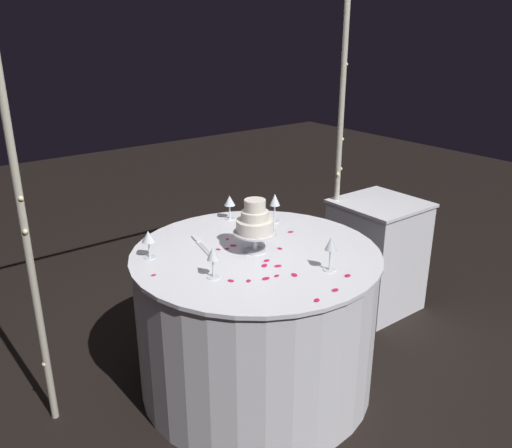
{
  "coord_description": "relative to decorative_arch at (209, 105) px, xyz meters",
  "views": [
    {
      "loc": [
        -1.51,
        -1.96,
        1.89
      ],
      "look_at": [
        0.0,
        0.0,
        0.95
      ],
      "focal_mm": 37.28,
      "sensor_mm": 36.0,
      "label": 1
    }
  ],
  "objects": [
    {
      "name": "ground_plane",
      "position": [
        -0.0,
        -0.4,
        -1.49
      ],
      "size": [
        12.0,
        12.0,
        0.0
      ],
      "primitive_type": "plane",
      "color": "black"
    },
    {
      "name": "rose_petal_18",
      "position": [
        -0.07,
        -0.56,
        -0.69
      ],
      "size": [
        0.05,
        0.05,
        0.0
      ],
      "primitive_type": "ellipsoid",
      "rotation": [
        0.0,
        0.0,
        0.62
      ],
      "color": "#C61951",
      "rests_on": "main_table"
    },
    {
      "name": "rose_petal_2",
      "position": [
        -0.02,
        -0.6,
        -0.69
      ],
      "size": [
        0.04,
        0.04,
        0.0
      ],
      "primitive_type": "ellipsoid",
      "rotation": [
        0.0,
        0.0,
        2.84
      ],
      "color": "#C61951",
      "rests_on": "main_table"
    },
    {
      "name": "rose_petal_17",
      "position": [
        0.32,
        -0.3,
        -0.69
      ],
      "size": [
        0.04,
        0.04,
        0.0
      ],
      "primitive_type": "ellipsoid",
      "rotation": [
        0.0,
        0.0,
        2.75
      ],
      "color": "#C61951",
      "rests_on": "main_table"
    },
    {
      "name": "rose_petal_12",
      "position": [
        0.02,
        -0.94,
        -0.69
      ],
      "size": [
        0.04,
        0.03,
        0.0
      ],
      "primitive_type": "ellipsoid",
      "rotation": [
        0.0,
        0.0,
        0.11
      ],
      "color": "#C61951",
      "rests_on": "main_table"
    },
    {
      "name": "rose_petal_13",
      "position": [
        -0.15,
        -0.67,
        -0.69
      ],
      "size": [
        0.04,
        0.03,
        0.0
      ],
      "primitive_type": "ellipsoid",
      "rotation": [
        0.0,
        0.0,
        3.13
      ],
      "color": "#C61951",
      "rests_on": "main_table"
    },
    {
      "name": "cake_knife",
      "position": [
        -0.18,
        -0.16,
        -0.69
      ],
      "size": [
        0.09,
        0.29,
        0.01
      ],
      "color": "silver",
      "rests_on": "main_table"
    },
    {
      "name": "rose_petal_5",
      "position": [
        -0.11,
        -0.96,
        -0.69
      ],
      "size": [
        0.04,
        0.04,
        0.0
      ],
      "primitive_type": "ellipsoid",
      "rotation": [
        0.0,
        0.0,
        3.73
      ],
      "color": "#C61951",
      "rests_on": "main_table"
    },
    {
      "name": "tiered_cake",
      "position": [
        0.0,
        -0.39,
        -0.53
      ],
      "size": [
        0.22,
        0.22,
        0.28
      ],
      "color": "silver",
      "rests_on": "main_table"
    },
    {
      "name": "rose_petal_0",
      "position": [
        -0.23,
        -0.64,
        -0.69
      ],
      "size": [
        0.04,
        0.04,
        0.0
      ],
      "primitive_type": "ellipsoid",
      "rotation": [
        0.0,
        0.0,
        3.89
      ],
      "color": "#C61951",
      "rests_on": "main_table"
    },
    {
      "name": "rose_petal_8",
      "position": [
        -0.03,
        -0.52,
        -0.69
      ],
      "size": [
        0.04,
        0.03,
        0.0
      ],
      "primitive_type": "ellipsoid",
      "rotation": [
        0.0,
        0.0,
        0.13
      ],
      "color": "#C61951",
      "rests_on": "main_table"
    },
    {
      "name": "rose_petal_19",
      "position": [
        -0.1,
        -0.28,
        -0.69
      ],
      "size": [
        0.03,
        0.02,
        0.0
      ],
      "primitive_type": "ellipsoid",
      "rotation": [
        0.0,
        0.0,
        6.24
      ],
      "color": "#C61951",
      "rests_on": "main_table"
    },
    {
      "name": "wine_glass_0",
      "position": [
        0.17,
        0.08,
        -0.58
      ],
      "size": [
        0.06,
        0.06,
        0.15
      ],
      "color": "silver",
      "rests_on": "main_table"
    },
    {
      "name": "main_table",
      "position": [
        -0.0,
        -0.4,
        -1.09
      ],
      "size": [
        1.28,
        1.28,
        0.79
      ],
      "color": "white",
      "rests_on": "ground"
    },
    {
      "name": "decorative_arch",
      "position": [
        0.0,
        0.0,
        0.0
      ],
      "size": [
        2.03,
        0.06,
        2.31
      ],
      "color": "#B7B29E",
      "rests_on": "ground"
    },
    {
      "name": "rose_petal_3",
      "position": [
        0.17,
        -0.88,
        -0.69
      ],
      "size": [
        0.04,
        0.03,
        0.0
      ],
      "primitive_type": "ellipsoid",
      "rotation": [
        0.0,
        0.0,
        0.2
      ],
      "color": "#C61951",
      "rests_on": "main_table"
    },
    {
      "name": "side_table",
      "position": [
        1.19,
        -0.22,
        -1.1
      ],
      "size": [
        0.53,
        0.53,
        0.77
      ],
      "color": "white",
      "rests_on": "ground"
    },
    {
      "name": "rose_petal_14",
      "position": [
        -0.54,
        -0.32,
        -0.69
      ],
      "size": [
        0.03,
        0.02,
        0.0
      ],
      "primitive_type": "ellipsoid",
      "rotation": [
        0.0,
        0.0,
        6.2
      ],
      "color": "#C61951",
      "rests_on": "main_table"
    },
    {
      "name": "wine_glass_1",
      "position": [
        -0.46,
        -0.13,
        -0.59
      ],
      "size": [
        0.07,
        0.07,
        0.14
      ],
      "color": "silver",
      "rests_on": "main_table"
    },
    {
      "name": "rose_petal_9",
      "position": [
        0.29,
        -0.05,
        -0.69
      ],
      "size": [
        0.02,
        0.03,
        0.0
      ],
      "primitive_type": "ellipsoid",
      "rotation": [
        0.0,
        0.0,
        4.74
      ],
      "color": "#C61951",
      "rests_on": "main_table"
    },
    {
      "name": "wine_glass_2",
      "position": [
        -0.33,
        -0.51,
        -0.58
      ],
      "size": [
        0.06,
        0.06,
        0.15
      ],
      "color": "silver",
      "rests_on": "main_table"
    },
    {
      "name": "rose_petal_15",
      "position": [
        -0.02,
        -0.17,
        -0.69
      ],
      "size": [
        0.02,
        0.03,
        0.0
      ],
      "primitive_type": "ellipsoid",
      "rotation": [
        0.0,
        0.0,
        4.41
      ],
      "color": "#C61951",
      "rests_on": "main_table"
    },
    {
      "name": "rose_petal_7",
      "position": [
        -0.05,
        -0.26,
        -0.69
      ],
      "size": [
        0.04,
        0.05,
        0.0
      ],
      "primitive_type": "ellipsoid",
      "rotation": [
        0.0,
        0.0,
        2.25
      ],
      "color": "#C61951",
      "rests_on": "main_table"
    },
    {
      "name": "rose_petal_10",
      "position": [
        -0.14,
        -0.26,
        -0.69
      ],
      "size": [
        0.03,
        0.03,
        0.0
      ],
      "primitive_type": "ellipsoid",
      "rotation": [
        0.0,
        0.0,
        1.99
      ],
      "color": "#C61951",
      "rests_on": "main_table"
    },
    {
      "name": "rose_petal_16",
      "position": [
        -0.09,
        -0.68,
        -0.69
      ],
      "size": [
        0.03,
        0.02,
        0.0
      ],
      "primitive_type": "ellipsoid",
      "rotation": [
        0.0,
        0.0,
        3.3
      ],
      "color": "#C61951",
      "rests_on": "main_table"
    },
    {
      "name": "wine_glass_3",
      "position": [
        0.14,
        -0.78,
        -0.57
      ],
      "size": [
        0.06,
        0.06,
        0.17
      ],
      "color": "silver",
      "rests_on": "main_table"
    },
    {
      "name": "rose_petal_6",
      "position": [
        0.19,
        -0.09,
        -0.69
      ],
      "size": [
        0.02,
        0.03,
        0.0
      ],
      "primitive_type": "ellipsoid",
      "rotation": [
        0.0,
        0.0,
        4.74
      ],
      "color": "#C61951",
      "rests_on": "main_table"
    },
    {
      "name": "rose_petal_4",
      "position": [
        -0.29,
        -0.59,
        -0.69
      ],
      "size": [
        0.03,
        0.04,
        0.0
      ],
      "primitive_type": "ellipsoid",
      "rotation": [
        0.0,
        0.0,
        4.93
      ],
      "color": "#C61951",
      "rests_on": "main_table"
    },
    {
      "name": "rose_petal_11",
      "position": [
        -0.02,
        -0.72,
        -0.69
      ],
      "size": [
        0.04,
        0.05,
        0.0
      ],
      "primitive_type": "ellipsoid",
      "rotation": [
        0.0,
        0.0,
        1.21
      ],
      "color": "#C61951",
      "rests_on": "main_table"
    },
    {
      "name": "wine_glass_4",
      "position": [
        0.36,
        -0.12,
        -0.56
      ],
      "size": [
        0.06,
        0.06,
        0.17
      ],
      "color": "silver",
      "rests_on": "main_table"
    },
    {
      "name": "rose_petal_1",
      "position": [
        0.12,
        -0.44,
        -0.69
      ],
      "size": [
        0.02,
        0.03,
        0.0
      ],
      "primitive_type": "ellipsoid",
      "rotation": [
        0.0,
        0.0,
        1.56
      ],
      "color": "#C61951",
      "rests_on": "main_table"
    }
  ]
}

